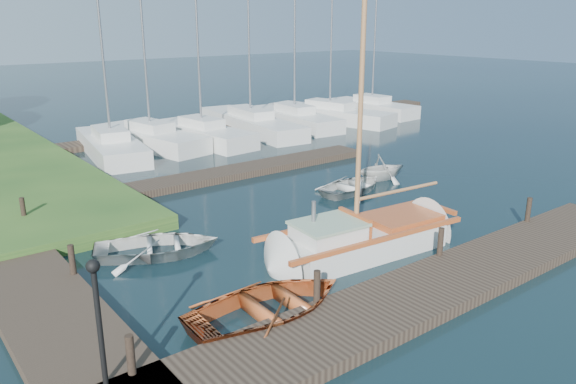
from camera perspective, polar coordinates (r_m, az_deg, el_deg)
ground at (r=18.71m, az=0.00°, el=-3.51°), size 160.00×160.00×0.00m
near_dock at (r=14.75m, az=14.55°, el=-9.39°), size 18.00×2.20×0.30m
left_dock at (r=17.35m, az=-26.03°, el=-6.53°), size 2.20×18.00×0.30m
far_dock at (r=24.85m, az=-5.49°, el=2.02°), size 14.00×1.60×0.30m
pontoon at (r=36.90m, az=-2.85°, el=7.06°), size 30.00×1.60×0.30m
mooring_post_0 at (r=11.12m, az=-15.70°, el=-15.63°), size 0.16×0.16×0.80m
mooring_post_1 at (r=13.13m, az=2.96°, el=-9.59°), size 0.16×0.16×0.80m
mooring_post_2 at (r=16.18m, az=15.24°, el=-4.88°), size 0.16×0.16×0.80m
mooring_post_3 at (r=19.79m, az=23.24°, el=-1.65°), size 0.16×0.16×0.80m
mooring_post_4 at (r=15.52m, az=-21.09°, el=-6.42°), size 0.16×0.16×0.80m
mooring_post_5 at (r=20.12m, az=-25.31°, el=-1.61°), size 0.16×0.16×0.80m
lamp_post at (r=10.41m, az=-18.81°, el=-10.89°), size 0.24×0.24×2.44m
sailboat at (r=16.79m, az=7.83°, el=-4.91°), size 7.29×2.57×9.83m
dinghy at (r=13.10m, az=-1.85°, el=-11.03°), size 4.13×3.02×0.84m
tender_a at (r=16.83m, az=-13.17°, el=-5.06°), size 4.28×3.75×0.74m
tender_c at (r=22.53m, az=6.65°, el=0.87°), size 3.46×2.68×0.66m
tender_d at (r=24.30m, az=9.50°, el=2.62°), size 2.62×2.37×1.21m
marina_boat_0 at (r=29.72m, az=-17.52°, el=4.65°), size 3.40×7.94×11.14m
marina_boat_1 at (r=31.19m, az=-13.80°, el=5.52°), size 3.59×7.90×11.13m
marina_boat_2 at (r=31.75m, az=-8.75°, el=6.01°), size 2.93×7.63×11.26m
marina_boat_3 at (r=34.84m, az=-3.83°, el=7.14°), size 3.19×10.25×11.42m
marina_boat_4 at (r=36.34m, az=0.66°, el=7.60°), size 2.88×8.10×10.64m
marina_boat_5 at (r=38.19m, az=4.26°, el=8.01°), size 4.22×9.34×10.30m
marina_boat_6 at (r=41.27m, az=8.51°, el=8.55°), size 2.67×7.05×9.13m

